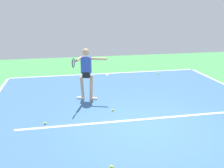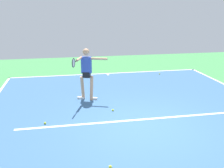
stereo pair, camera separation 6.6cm
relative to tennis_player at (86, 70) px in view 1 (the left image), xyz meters
name	(u,v)px [view 1 (the left image)]	position (x,y,z in m)	size (l,w,h in m)	color
ground_plane	(144,127)	(-1.33, 2.49, -1.07)	(21.48, 21.48, 0.00)	#428E4C
court_surface	(144,126)	(-1.33, 2.49, -1.07)	(9.35, 12.23, 0.00)	#38608E
court_line_baseline_near	(106,73)	(-1.33, -3.58, -1.07)	(9.35, 0.10, 0.01)	white
court_line_service	(139,120)	(-1.33, 2.02, -1.07)	(7.01, 0.10, 0.01)	white
court_line_centre_mark	(107,74)	(-1.33, -3.38, -1.07)	(0.10, 0.30, 0.01)	white
tennis_player	(86,70)	(0.00, 0.00, 0.00)	(1.24, 1.15, 1.84)	tan
tennis_ball_near_player	(159,74)	(-3.82, -2.91, -1.04)	(0.07, 0.07, 0.07)	yellow
tennis_ball_by_sideline	(112,167)	(-0.07, 4.20, -1.04)	(0.07, 0.07, 0.07)	yellow
tennis_ball_by_baseline	(45,123)	(1.37, 1.81, -1.04)	(0.07, 0.07, 0.07)	#CCE033
tennis_ball_near_service_line	(113,110)	(-0.70, 1.22, -1.04)	(0.07, 0.07, 0.07)	#CCE033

